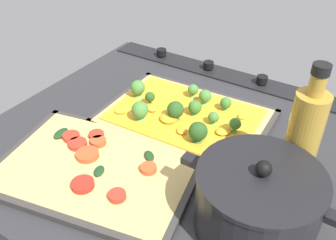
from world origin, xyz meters
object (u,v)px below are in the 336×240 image
object	(u,v)px
broccoli_pizza	(183,115)
baking_tray_back	(98,170)
baking_tray_front	(184,119)
cooking_pot	(257,201)
veggie_pizza_back	(97,166)
oil_bottle	(302,142)

from	to	relation	value
broccoli_pizza	baking_tray_back	distance (cm)	23.02
baking_tray_front	baking_tray_back	size ratio (longest dim) A/B	0.90
cooking_pot	baking_tray_front	bearing A→B (deg)	-39.22
veggie_pizza_back	oil_bottle	bearing A→B (deg)	-154.71
broccoli_pizza	veggie_pizza_back	size ratio (longest dim) A/B	0.90
baking_tray_front	broccoli_pizza	xyz separation A→B (cm)	(0.12, 0.49, 1.53)
baking_tray_front	broccoli_pizza	bearing A→B (deg)	76.00
baking_tray_back	veggie_pizza_back	xyz separation A→B (cm)	(0.26, -0.18, 0.71)
baking_tray_back	veggie_pizza_back	world-z (taller)	veggie_pizza_back
veggie_pizza_back	oil_bottle	distance (cm)	36.55
baking_tray_front	baking_tray_back	xyz separation A→B (cm)	(5.62, 22.79, -0.00)
cooking_pot	broccoli_pizza	bearing A→B (deg)	-38.36
veggie_pizza_back	cooking_pot	bearing A→B (deg)	-173.65
baking_tray_front	veggie_pizza_back	size ratio (longest dim) A/B	0.96
broccoli_pizza	oil_bottle	distance (cm)	28.39
baking_tray_front	oil_bottle	bearing A→B (deg)	164.03
oil_bottle	baking_tray_back	bearing A→B (deg)	25.74
baking_tray_front	cooking_pot	bearing A→B (deg)	140.78
baking_tray_front	baking_tray_back	world-z (taller)	same
baking_tray_back	oil_bottle	bearing A→B (deg)	-154.26
cooking_pot	oil_bottle	bearing A→B (deg)	-101.75
baking_tray_front	veggie_pizza_back	distance (cm)	23.37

